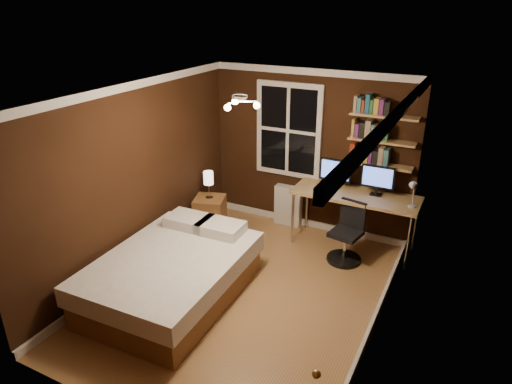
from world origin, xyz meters
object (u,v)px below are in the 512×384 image
at_px(monitor_left, 335,174).
at_px(monitor_right, 377,181).
at_px(radiator, 288,206).
at_px(office_chair, 347,240).
at_px(bed, 173,275).
at_px(desk_lamp, 413,194).
at_px(nightstand, 210,214).
at_px(desk, 355,198).
at_px(bedside_lamp, 209,185).

relative_size(monitor_left, monitor_right, 1.00).
height_order(radiator, monitor_left, monitor_left).
distance_m(monitor_right, office_chair, 0.93).
height_order(bed, desk_lamp, desk_lamp).
bearing_deg(office_chair, nightstand, -165.92).
bearing_deg(monitor_right, monitor_left, 180.00).
distance_m(radiator, office_chair, 1.33).
xyz_separation_m(monitor_right, office_chair, (-0.23, -0.50, -0.75)).
bearing_deg(desk_lamp, office_chair, -162.54).
xyz_separation_m(nightstand, monitor_left, (1.79, 0.62, 0.79)).
distance_m(bed, radiator, 2.49).
xyz_separation_m(desk, desk_lamp, (0.79, -0.17, 0.28)).
bearing_deg(bed, bedside_lamp, 105.81).
bearing_deg(bed, monitor_right, 49.12).
bearing_deg(desk, monitor_left, 165.57).
height_order(monitor_right, desk_lamp, desk_lamp).
height_order(bedside_lamp, monitor_left, monitor_left).
relative_size(bedside_lamp, desk_lamp, 0.99).
bearing_deg(radiator, bed, -101.19).
xyz_separation_m(radiator, desk_lamp, (1.91, -0.41, 0.74)).
bearing_deg(radiator, bedside_lamp, -142.84).
xyz_separation_m(desk, monitor_left, (-0.35, 0.09, 0.28)).
bearing_deg(office_chair, monitor_left, 138.16).
bearing_deg(bed, monitor_left, 59.52).
relative_size(nightstand, desk_lamp, 1.28).
relative_size(bedside_lamp, radiator, 0.66).
height_order(monitor_left, office_chair, monitor_left).
xyz_separation_m(monitor_right, desk_lamp, (0.52, -0.26, 0.00)).
height_order(bedside_lamp, radiator, bedside_lamp).
height_order(desk, monitor_left, monitor_left).
relative_size(bed, radiator, 3.26).
bearing_deg(bedside_lamp, monitor_left, 19.01).
xyz_separation_m(bed, nightstand, (-0.53, 1.68, -0.02)).
distance_m(desk, desk_lamp, 0.85).
bearing_deg(monitor_left, monitor_right, 0.00).
height_order(bedside_lamp, desk, bedside_lamp).
bearing_deg(bedside_lamp, desk_lamp, 6.91).
relative_size(bed, desk_lamp, 4.87).
distance_m(bedside_lamp, office_chair, 2.22).
relative_size(nightstand, bedside_lamp, 1.29).
distance_m(bed, nightstand, 1.76).
height_order(bed, office_chair, office_chair).
bearing_deg(desk, desk_lamp, -12.43).
distance_m(monitor_left, desk_lamp, 1.16).
bearing_deg(desk_lamp, bed, -139.71).
distance_m(nightstand, monitor_left, 2.05).
bearing_deg(radiator, monitor_right, -6.11).
distance_m(desk_lamp, office_chair, 1.09).
distance_m(bed, monitor_right, 3.06).
bearing_deg(bedside_lamp, desk, 13.86).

